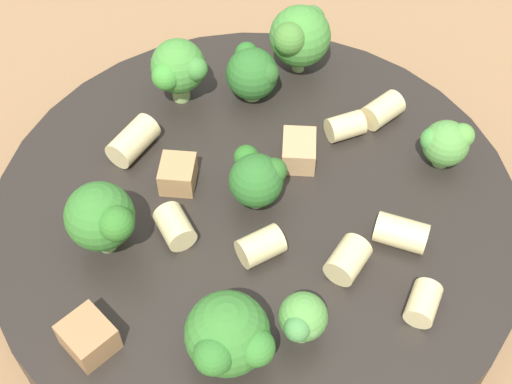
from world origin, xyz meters
TOP-DOWN VIEW (x-y plane):
  - ground_plane at (0.00, 0.00)m, footprint 2.00×2.00m
  - pasta_bowl at (0.00, 0.00)m, footprint 0.29×0.29m
  - broccoli_floret_0 at (0.03, -0.08)m, footprint 0.03×0.03m
  - broccoli_floret_1 at (0.06, 0.05)m, footprint 0.04×0.03m
  - broccoli_floret_2 at (0.01, -0.11)m, footprint 0.04×0.04m
  - broccoli_floret_3 at (-0.05, 0.07)m, footprint 0.02×0.03m
  - broccoli_floret_4 at (-0.09, -0.06)m, footprint 0.03×0.03m
  - broccoli_floret_5 at (0.07, -0.06)m, footprint 0.04×0.04m
  - broccoli_floret_6 at (0.00, -0.01)m, footprint 0.03×0.03m
  - broccoli_floret_7 at (-0.02, 0.09)m, footprint 0.04×0.04m
  - rigatoni_0 at (-0.05, -0.08)m, footprint 0.03×0.03m
  - rigatoni_1 at (0.08, -0.01)m, footprint 0.02×0.03m
  - rigatoni_2 at (-0.08, -0.00)m, footprint 0.03×0.02m
  - rigatoni_3 at (-0.03, -0.06)m, footprint 0.03×0.02m
  - rigatoni_4 at (-0.01, 0.03)m, footprint 0.03×0.03m
  - rigatoni_5 at (0.03, 0.03)m, footprint 0.03×0.03m
  - rigatoni_6 at (-0.06, 0.02)m, footprint 0.02×0.03m
  - rigatoni_7 at (-0.10, 0.04)m, footprint 0.02×0.02m
  - chicken_chunk_0 at (-0.01, -0.04)m, footprint 0.02×0.03m
  - chicken_chunk_1 at (0.04, -0.00)m, footprint 0.02×0.02m
  - chicken_chunk_2 at (0.05, 0.10)m, footprint 0.03×0.03m

SIDE VIEW (x-z plane):
  - ground_plane at x=0.00m, z-range 0.00..0.00m
  - pasta_bowl at x=0.00m, z-range 0.00..0.04m
  - rigatoni_7 at x=-0.10m, z-range 0.04..0.05m
  - rigatoni_3 at x=-0.03m, z-range 0.04..0.05m
  - chicken_chunk_1 at x=0.04m, z-range 0.04..0.05m
  - chicken_chunk_0 at x=-0.01m, z-range 0.04..0.05m
  - rigatoni_5 at x=0.03m, z-range 0.04..0.05m
  - rigatoni_0 at x=-0.05m, z-range 0.04..0.05m
  - rigatoni_4 at x=-0.01m, z-range 0.04..0.05m
  - rigatoni_2 at x=-0.08m, z-range 0.04..0.05m
  - chicken_chunk_2 at x=0.05m, z-range 0.04..0.05m
  - rigatoni_6 at x=-0.06m, z-range 0.04..0.05m
  - rigatoni_1 at x=0.08m, z-range 0.04..0.05m
  - broccoli_floret_4 at x=-0.09m, z-range 0.04..0.07m
  - broccoli_floret_3 at x=-0.05m, z-range 0.04..0.07m
  - broccoli_floret_0 at x=0.03m, z-range 0.04..0.07m
  - broccoli_floret_6 at x=0.00m, z-range 0.04..0.07m
  - broccoli_floret_7 at x=-0.02m, z-range 0.04..0.08m
  - broccoli_floret_5 at x=0.07m, z-range 0.04..0.08m
  - broccoli_floret_1 at x=0.06m, z-range 0.04..0.08m
  - broccoli_floret_2 at x=0.01m, z-range 0.04..0.09m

